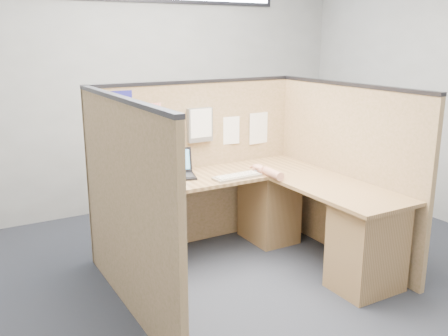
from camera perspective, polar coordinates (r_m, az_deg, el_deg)
floor at (r=4.11m, az=3.56°, el=-12.81°), size 5.00×5.00×0.00m
wall_back at (r=5.68m, az=-9.00°, el=9.50°), size 5.00×0.00×5.00m
cubicle_partitions at (r=4.16m, az=0.49°, el=-1.03°), size 2.06×1.83×1.53m
l_desk at (r=4.26m, az=3.59°, el=-6.00°), size 1.95×1.75×0.73m
laptop at (r=4.34m, az=-5.76°, el=-0.22°), size 0.37×0.38×0.23m
keyboard at (r=4.27m, az=1.50°, el=-0.98°), size 0.44×0.17×0.03m
mouse at (r=4.45m, az=3.87°, el=-0.20°), size 0.11×0.07×0.05m
hand_forearm at (r=4.34m, az=5.03°, el=-0.41°), size 0.11×0.40×0.08m
blue_poster at (r=4.24m, az=-11.65°, el=6.94°), size 0.19×0.01×0.25m
american_flag at (r=4.32m, az=-8.80°, el=6.21°), size 0.21×0.01×0.37m
file_holder at (r=4.53m, az=-2.76°, el=4.96°), size 0.24×0.05×0.31m
paper_left at (r=4.72m, az=0.63°, el=4.30°), size 0.20×0.03×0.26m
paper_right at (r=4.90m, az=4.07°, el=4.57°), size 0.24×0.02×0.30m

